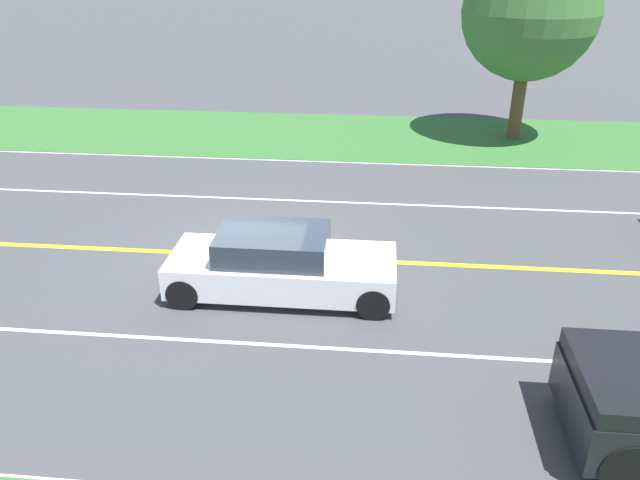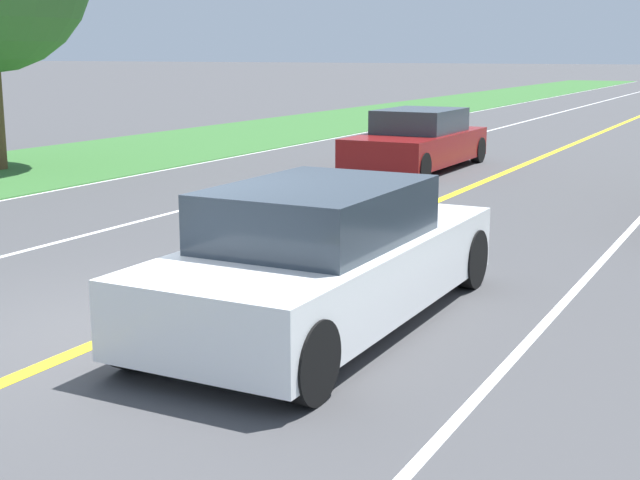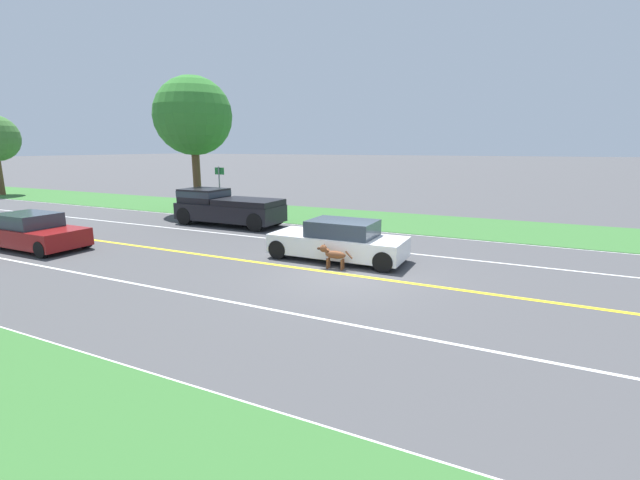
{
  "view_description": "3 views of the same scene",
  "coord_description": "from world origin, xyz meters",
  "px_view_note": "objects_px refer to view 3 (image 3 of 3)",
  "views": [
    {
      "loc": [
        12.91,
        2.96,
        6.86
      ],
      "look_at": [
        1.23,
        1.81,
        1.1
      ],
      "focal_mm": 35.0,
      "sensor_mm": 36.0,
      "label": 1
    },
    {
      "loc": [
        5.42,
        -6.48,
        2.62
      ],
      "look_at": [
        1.58,
        0.88,
        0.86
      ],
      "focal_mm": 50.0,
      "sensor_mm": 36.0,
      "label": 2
    },
    {
      "loc": [
        -11.77,
        -4.7,
        3.85
      ],
      "look_at": [
        0.86,
        1.39,
        0.8
      ],
      "focal_mm": 24.0,
      "sensor_mm": 36.0,
      "label": 3
    }
  ],
  "objects_px": {
    "ego_car": "(339,241)",
    "pickup_truck": "(225,207)",
    "roadside_tree_right_near": "(193,116)",
    "street_sign": "(220,185)",
    "oncoming_car": "(31,232)",
    "dog": "(332,254)"
  },
  "relations": [
    {
      "from": "dog",
      "to": "roadside_tree_right_near",
      "type": "xyz_separation_m",
      "value": [
        7.91,
        12.48,
        5.13
      ]
    },
    {
      "from": "dog",
      "to": "street_sign",
      "type": "xyz_separation_m",
      "value": [
        7.61,
        10.55,
        1.24
      ]
    },
    {
      "from": "ego_car",
      "to": "pickup_truck",
      "type": "xyz_separation_m",
      "value": [
        3.87,
        7.89,
        0.26
      ]
    },
    {
      "from": "street_sign",
      "to": "pickup_truck",
      "type": "bearing_deg",
      "value": -137.29
    },
    {
      "from": "dog",
      "to": "roadside_tree_right_near",
      "type": "bearing_deg",
      "value": 55.14
    },
    {
      "from": "oncoming_car",
      "to": "street_sign",
      "type": "height_order",
      "value": "street_sign"
    },
    {
      "from": "ego_car",
      "to": "street_sign",
      "type": "height_order",
      "value": "street_sign"
    },
    {
      "from": "street_sign",
      "to": "roadside_tree_right_near",
      "type": "bearing_deg",
      "value": 81.19
    },
    {
      "from": "pickup_truck",
      "to": "oncoming_car",
      "type": "height_order",
      "value": "pickup_truck"
    },
    {
      "from": "dog",
      "to": "oncoming_car",
      "type": "xyz_separation_m",
      "value": [
        -2.39,
        11.76,
        0.15
      ]
    },
    {
      "from": "roadside_tree_right_near",
      "to": "street_sign",
      "type": "xyz_separation_m",
      "value": [
        -0.3,
        -1.94,
        -3.88
      ]
    },
    {
      "from": "pickup_truck",
      "to": "oncoming_car",
      "type": "xyz_separation_m",
      "value": [
        -7.42,
        3.6,
        -0.28
      ]
    },
    {
      "from": "oncoming_car",
      "to": "street_sign",
      "type": "distance_m",
      "value": 10.13
    },
    {
      "from": "pickup_truck",
      "to": "street_sign",
      "type": "relative_size",
      "value": 2.0
    },
    {
      "from": "roadside_tree_right_near",
      "to": "oncoming_car",
      "type": "bearing_deg",
      "value": -175.98
    },
    {
      "from": "ego_car",
      "to": "roadside_tree_right_near",
      "type": "height_order",
      "value": "roadside_tree_right_near"
    },
    {
      "from": "oncoming_car",
      "to": "street_sign",
      "type": "xyz_separation_m",
      "value": [
        10.0,
        -1.21,
        1.09
      ]
    },
    {
      "from": "roadside_tree_right_near",
      "to": "ego_car",
      "type": "bearing_deg",
      "value": -118.95
    },
    {
      "from": "oncoming_car",
      "to": "street_sign",
      "type": "relative_size",
      "value": 1.64
    },
    {
      "from": "oncoming_car",
      "to": "roadside_tree_right_near",
      "type": "xyz_separation_m",
      "value": [
        10.3,
        0.72,
        4.98
      ]
    },
    {
      "from": "pickup_truck",
      "to": "roadside_tree_right_near",
      "type": "height_order",
      "value": "roadside_tree_right_near"
    },
    {
      "from": "ego_car",
      "to": "roadside_tree_right_near",
      "type": "distance_m",
      "value": 14.81
    }
  ]
}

